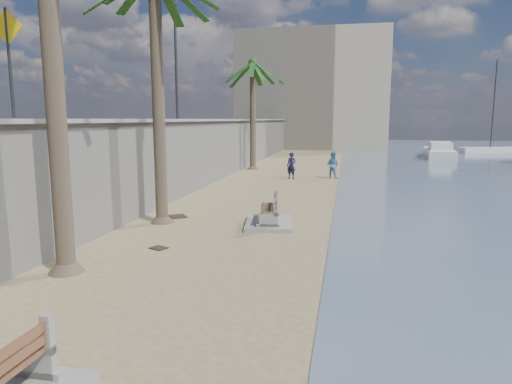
{
  "coord_description": "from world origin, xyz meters",
  "views": [
    {
      "loc": [
        2.42,
        -7.69,
        3.6
      ],
      "look_at": [
        -0.5,
        7.0,
        1.2
      ],
      "focal_mm": 32.0,
      "sensor_mm": 36.0,
      "label": 1
    }
  ],
  "objects": [
    {
      "name": "debris_c",
      "position": [
        -3.68,
        8.05,
        0.01
      ],
      "size": [
        0.88,
        0.91,
        0.03
      ],
      "primitive_type": "cube",
      "rotation": [
        0.0,
        0.0,
        5.35
      ],
      "color": "#382616",
      "rests_on": "ground_plane"
    },
    {
      "name": "pedestrian_sign",
      "position": [
        -5.0,
        1.5,
        5.15
      ],
      "size": [
        0.78,
        0.07,
        2.4
      ],
      "color": "#2D2D33",
      "rests_on": "wall_cap"
    },
    {
      "name": "streetlight",
      "position": [
        -5.1,
        12.0,
        6.64
      ],
      "size": [
        0.28,
        0.28,
        5.12
      ],
      "color": "#2D2D33",
      "rests_on": "wall_cap"
    },
    {
      "name": "person_a",
      "position": [
        -0.85,
        19.81,
        0.92
      ],
      "size": [
        0.79,
        0.67,
        1.85
      ],
      "primitive_type": "imported",
      "rotation": [
        0.0,
        0.0,
        -0.39
      ],
      "color": "#17163D",
      "rests_on": "ground_plane"
    },
    {
      "name": "palm_back",
      "position": [
        -4.23,
        24.6,
        7.4
      ],
      "size": [
        5.0,
        5.0,
        8.42
      ],
      "color": "brown",
      "rests_on": "ground_plane"
    },
    {
      "name": "sailboat_west",
      "position": [
        17.59,
        45.51,
        0.34
      ],
      "size": [
        6.53,
        3.17,
        9.89
      ],
      "color": "silver",
      "rests_on": "bay_water"
    },
    {
      "name": "ground_plane",
      "position": [
        0.0,
        0.0,
        0.0
      ],
      "size": [
        140.0,
        140.0,
        0.0
      ],
      "primitive_type": "plane",
      "color": "#937E5A"
    },
    {
      "name": "wall_cap",
      "position": [
        -5.2,
        20.0,
        3.55
      ],
      "size": [
        0.8,
        70.0,
        0.12
      ],
      "primitive_type": "cube",
      "color": "gray",
      "rests_on": "seawall"
    },
    {
      "name": "person_b",
      "position": [
        1.6,
        20.6,
        0.91
      ],
      "size": [
        1.07,
        0.98,
        1.81
      ],
      "primitive_type": "imported",
      "rotation": [
        0.0,
        0.0,
        2.72
      ],
      "color": "teal",
      "rests_on": "ground_plane"
    },
    {
      "name": "debris_d",
      "position": [
        -2.68,
        3.94,
        0.01
      ],
      "size": [
        0.56,
        0.51,
        0.03
      ],
      "primitive_type": "cube",
      "rotation": [
        0.0,
        0.0,
        2.75
      ],
      "color": "#382616",
      "rests_on": "ground_plane"
    },
    {
      "name": "end_building",
      "position": [
        -2.0,
        52.0,
        7.0
      ],
      "size": [
        18.0,
        12.0,
        14.0
      ],
      "primitive_type": "cube",
      "color": "#B7AA93",
      "rests_on": "ground_plane"
    },
    {
      "name": "yacht_far",
      "position": [
        11.02,
        38.23,
        0.35
      ],
      "size": [
        3.1,
        8.51,
        1.5
      ],
      "primitive_type": null,
      "rotation": [
        0.0,
        0.0,
        1.48
      ],
      "color": "silver",
      "rests_on": "bay_water"
    },
    {
      "name": "seawall",
      "position": [
        -5.2,
        20.0,
        1.75
      ],
      "size": [
        0.45,
        70.0,
        3.5
      ],
      "primitive_type": "cube",
      "color": "gray",
      "rests_on": "ground_plane"
    },
    {
      "name": "bench_far",
      "position": [
        -0.13,
        7.43,
        0.42
      ],
      "size": [
        1.89,
        2.51,
        0.97
      ],
      "color": "gray",
      "rests_on": "ground_plane"
    }
  ]
}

